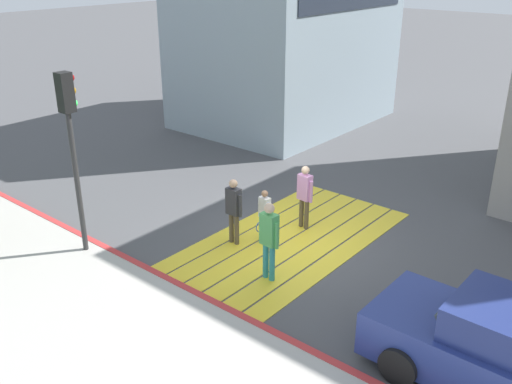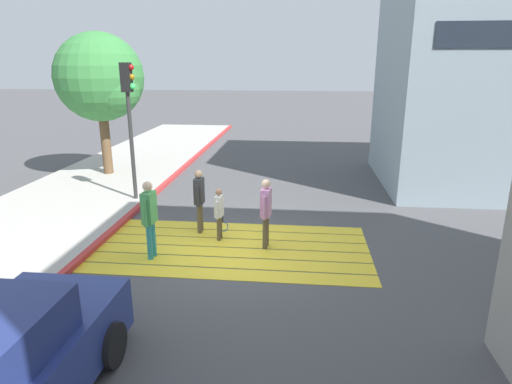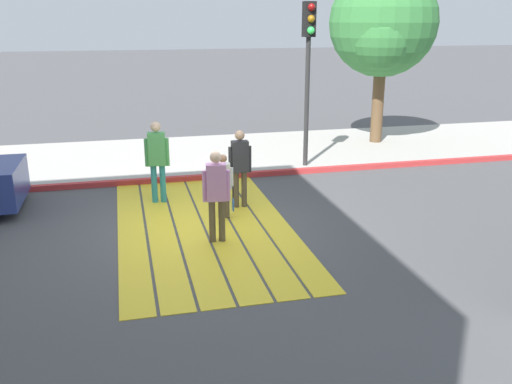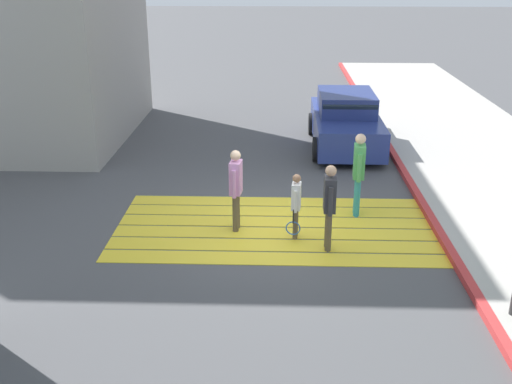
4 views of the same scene
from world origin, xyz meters
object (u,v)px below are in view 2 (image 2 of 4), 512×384
object	(u,v)px
street_tree	(102,80)
pedestrian_adult_trailing	(199,196)
traffic_light_corner	(129,105)
pedestrian_adult_lead	(266,208)
pedestrian_child_with_racket	(219,211)
pedestrian_adult_side	(149,214)

from	to	relation	value
street_tree	pedestrian_adult_trailing	bearing A→B (deg)	-48.37
traffic_light_corner	pedestrian_adult_lead	size ratio (longest dim) A/B	2.53
street_tree	pedestrian_adult_trailing	xyz separation A→B (m)	(4.74, -5.33, -2.66)
pedestrian_adult_lead	pedestrian_child_with_racket	distance (m)	1.24
traffic_light_corner	street_tree	xyz separation A→B (m)	(-2.16, 3.02, 0.59)
pedestrian_adult_trailing	pedestrian_child_with_racket	xyz separation A→B (m)	(0.59, -0.46, -0.22)
pedestrian_adult_lead	pedestrian_adult_trailing	bearing A→B (deg)	155.58
pedestrian_adult_lead	pedestrian_adult_trailing	world-z (taller)	pedestrian_adult_lead
pedestrian_adult_lead	pedestrian_child_with_racket	xyz separation A→B (m)	(-1.17, 0.35, -0.23)
traffic_light_corner	pedestrian_adult_lead	bearing A→B (deg)	-35.65
traffic_light_corner	pedestrian_adult_side	distance (m)	4.81
pedestrian_adult_side	pedestrian_child_with_racket	bearing A→B (deg)	42.08
pedestrian_adult_trailing	pedestrian_adult_side	size ratio (longest dim) A/B	0.93
traffic_light_corner	street_tree	distance (m)	3.76
traffic_light_corner	pedestrian_adult_lead	distance (m)	5.73
traffic_light_corner	pedestrian_adult_side	world-z (taller)	traffic_light_corner
pedestrian_adult_side	pedestrian_adult_lead	bearing A→B (deg)	18.83
pedestrian_adult_trailing	pedestrian_child_with_racket	distance (m)	0.78
pedestrian_adult_lead	pedestrian_adult_side	xyz separation A→B (m)	(-2.50, -0.85, 0.07)
pedestrian_child_with_racket	pedestrian_adult_trailing	bearing A→B (deg)	142.51
traffic_light_corner	pedestrian_adult_side	bearing A→B (deg)	-65.06
street_tree	pedestrian_adult_lead	size ratio (longest dim) A/B	3.18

